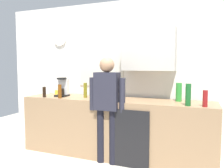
{
  "coord_description": "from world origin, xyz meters",
  "views": [
    {
      "loc": [
        1.27,
        -3.06,
        1.48
      ],
      "look_at": [
        -0.02,
        0.25,
        1.19
      ],
      "focal_mm": 35.97,
      "sensor_mm": 36.0,
      "label": 1
    }
  ],
  "objects_px": {
    "cup_yellow_cup": "(57,92)",
    "bottle_clear_soda": "(179,92)",
    "bottle_dark_sauce": "(44,92)",
    "bottle_red_vinegar": "(205,98)",
    "cup_white_mug": "(48,91)",
    "cup_blue_mug": "(119,97)",
    "potted_plant": "(98,91)",
    "person_at_sink": "(107,101)",
    "coffee_maker": "(63,88)",
    "bottle_green_wine": "(188,95)",
    "bottle_olive_oil": "(85,90)",
    "bottle_amber_beer": "(60,91)"
  },
  "relations": [
    {
      "from": "bottle_red_vinegar",
      "to": "person_at_sink",
      "type": "xyz_separation_m",
      "value": [
        -1.36,
        -0.09,
        -0.1
      ]
    },
    {
      "from": "bottle_red_vinegar",
      "to": "cup_blue_mug",
      "type": "relative_size",
      "value": 2.2
    },
    {
      "from": "cup_blue_mug",
      "to": "cup_yellow_cup",
      "type": "height_order",
      "value": "cup_blue_mug"
    },
    {
      "from": "bottle_olive_oil",
      "to": "bottle_red_vinegar",
      "type": "xyz_separation_m",
      "value": [
        1.87,
        -0.2,
        -0.01
      ]
    },
    {
      "from": "bottle_green_wine",
      "to": "cup_yellow_cup",
      "type": "xyz_separation_m",
      "value": [
        -2.32,
        0.34,
        -0.11
      ]
    },
    {
      "from": "bottle_dark_sauce",
      "to": "bottle_red_vinegar",
      "type": "relative_size",
      "value": 0.82
    },
    {
      "from": "bottle_green_wine",
      "to": "cup_blue_mug",
      "type": "bearing_deg",
      "value": 174.91
    },
    {
      "from": "cup_yellow_cup",
      "to": "person_at_sink",
      "type": "height_order",
      "value": "person_at_sink"
    },
    {
      "from": "cup_yellow_cup",
      "to": "bottle_amber_beer",
      "type": "bearing_deg",
      "value": -49.31
    },
    {
      "from": "bottle_clear_soda",
      "to": "cup_white_mug",
      "type": "height_order",
      "value": "bottle_clear_soda"
    },
    {
      "from": "bottle_dark_sauce",
      "to": "cup_blue_mug",
      "type": "xyz_separation_m",
      "value": [
        1.32,
        0.11,
        -0.04
      ]
    },
    {
      "from": "cup_white_mug",
      "to": "bottle_olive_oil",
      "type": "bearing_deg",
      "value": -11.43
    },
    {
      "from": "potted_plant",
      "to": "bottle_dark_sauce",
      "type": "bearing_deg",
      "value": -168.78
    },
    {
      "from": "bottle_clear_soda",
      "to": "person_at_sink",
      "type": "xyz_separation_m",
      "value": [
        -0.99,
        -0.44,
        -0.13
      ]
    },
    {
      "from": "bottle_olive_oil",
      "to": "cup_yellow_cup",
      "type": "distance_m",
      "value": 0.68
    },
    {
      "from": "bottle_dark_sauce",
      "to": "bottle_red_vinegar",
      "type": "height_order",
      "value": "bottle_red_vinegar"
    },
    {
      "from": "person_at_sink",
      "to": "bottle_clear_soda",
      "type": "bearing_deg",
      "value": 23.07
    },
    {
      "from": "bottle_dark_sauce",
      "to": "coffee_maker",
      "type": "bearing_deg",
      "value": 45.97
    },
    {
      "from": "bottle_amber_beer",
      "to": "bottle_green_wine",
      "type": "distance_m",
      "value": 2.02
    },
    {
      "from": "bottle_amber_beer",
      "to": "bottle_green_wine",
      "type": "height_order",
      "value": "bottle_green_wine"
    },
    {
      "from": "bottle_dark_sauce",
      "to": "bottle_amber_beer",
      "type": "bearing_deg",
      "value": -0.84
    },
    {
      "from": "cup_white_mug",
      "to": "person_at_sink",
      "type": "height_order",
      "value": "person_at_sink"
    },
    {
      "from": "coffee_maker",
      "to": "bottle_red_vinegar",
      "type": "distance_m",
      "value": 2.33
    },
    {
      "from": "potted_plant",
      "to": "cup_white_mug",
      "type": "bearing_deg",
      "value": 169.26
    },
    {
      "from": "coffee_maker",
      "to": "bottle_clear_soda",
      "type": "height_order",
      "value": "coffee_maker"
    },
    {
      "from": "bottle_red_vinegar",
      "to": "cup_white_mug",
      "type": "height_order",
      "value": "bottle_red_vinegar"
    },
    {
      "from": "bottle_dark_sauce",
      "to": "potted_plant",
      "type": "bearing_deg",
      "value": 11.22
    },
    {
      "from": "coffee_maker",
      "to": "bottle_clear_soda",
      "type": "distance_m",
      "value": 1.97
    },
    {
      "from": "coffee_maker",
      "to": "bottle_green_wine",
      "type": "bearing_deg",
      "value": -5.7
    },
    {
      "from": "bottle_olive_oil",
      "to": "bottle_clear_soda",
      "type": "height_order",
      "value": "bottle_clear_soda"
    },
    {
      "from": "cup_blue_mug",
      "to": "potted_plant",
      "type": "distance_m",
      "value": 0.41
    },
    {
      "from": "cup_yellow_cup",
      "to": "bottle_clear_soda",
      "type": "bearing_deg",
      "value": 0.63
    },
    {
      "from": "bottle_dark_sauce",
      "to": "bottle_clear_soda",
      "type": "distance_m",
      "value": 2.21
    },
    {
      "from": "person_at_sink",
      "to": "bottle_dark_sauce",
      "type": "bearing_deg",
      "value": 175.88
    },
    {
      "from": "bottle_green_wine",
      "to": "person_at_sink",
      "type": "relative_size",
      "value": 0.19
    },
    {
      "from": "bottle_amber_beer",
      "to": "bottle_olive_oil",
      "type": "bearing_deg",
      "value": 32.12
    },
    {
      "from": "bottle_dark_sauce",
      "to": "potted_plant",
      "type": "relative_size",
      "value": 0.78
    },
    {
      "from": "cup_white_mug",
      "to": "cup_blue_mug",
      "type": "bearing_deg",
      "value": -10.77
    },
    {
      "from": "bottle_green_wine",
      "to": "bottle_clear_soda",
      "type": "relative_size",
      "value": 1.07
    },
    {
      "from": "cup_white_mug",
      "to": "cup_yellow_cup",
      "type": "height_order",
      "value": "cup_white_mug"
    },
    {
      "from": "bottle_olive_oil",
      "to": "person_at_sink",
      "type": "height_order",
      "value": "person_at_sink"
    },
    {
      "from": "bottle_red_vinegar",
      "to": "cup_white_mug",
      "type": "distance_m",
      "value": 2.8
    },
    {
      "from": "bottle_clear_soda",
      "to": "bottle_red_vinegar",
      "type": "bearing_deg",
      "value": -44.74
    },
    {
      "from": "bottle_olive_oil",
      "to": "bottle_green_wine",
      "type": "relative_size",
      "value": 0.83
    },
    {
      "from": "bottle_red_vinegar",
      "to": "potted_plant",
      "type": "xyz_separation_m",
      "value": [
        -1.62,
        0.16,
        0.02
      ]
    },
    {
      "from": "bottle_clear_soda",
      "to": "bottle_red_vinegar",
      "type": "distance_m",
      "value": 0.51
    },
    {
      "from": "cup_yellow_cup",
      "to": "potted_plant",
      "type": "relative_size",
      "value": 0.37
    },
    {
      "from": "bottle_olive_oil",
      "to": "bottle_clear_soda",
      "type": "distance_m",
      "value": 1.52
    },
    {
      "from": "bottle_olive_oil",
      "to": "cup_blue_mug",
      "type": "bearing_deg",
      "value": -9.82
    },
    {
      "from": "coffee_maker",
      "to": "bottle_amber_beer",
      "type": "xyz_separation_m",
      "value": [
        0.1,
        -0.23,
        -0.03
      ]
    }
  ]
}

